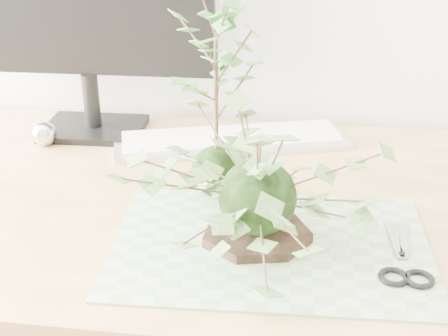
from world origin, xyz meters
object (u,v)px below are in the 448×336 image
Objects in this scene: desk at (267,244)px; monitor at (83,6)px; maple_kokedama at (216,50)px; keyboard at (231,140)px; ivy_kokedama at (259,164)px.

monitor is at bearing 146.66° from desk.
maple_kokedama is 0.32m from keyboard.
desk is 0.25m from ivy_kokedama.
monitor is at bearing 140.69° from maple_kokedama.
monitor reaches higher than maple_kokedama.
keyboard reaches higher than desk.
maple_kokedama is 0.38m from monitor.
keyboard is at bearing 103.18° from ivy_kokedama.
keyboard is at bearing 90.33° from maple_kokedama.
maple_kokedama reaches higher than desk.
desk is 0.35m from maple_kokedama.
keyboard is 0.95× the size of monitor.
desk is 4.49× the size of maple_kokedama.
maple_kokedama is at bearing 119.75° from ivy_kokedama.
desk is at bearing 85.84° from ivy_kokedama.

